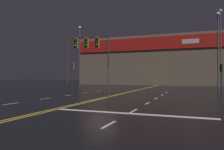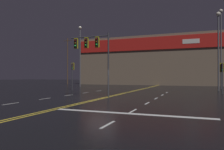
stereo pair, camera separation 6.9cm
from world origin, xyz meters
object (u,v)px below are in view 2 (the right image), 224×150
Objects in this scene: traffic_signal_median at (92,47)px; streetlight_near_right at (221,40)px; traffic_signal_corner_northeast at (222,71)px; streetlight_far_right at (218,41)px; traffic_signal_corner_northwest at (73,70)px; streetlight_near_left at (80,49)px.

streetlight_near_right is at bearing 55.81° from traffic_signal_median.
streetlight_near_right is (12.51, 18.41, 2.88)m from traffic_signal_median.
traffic_signal_corner_northeast is 0.32× the size of streetlight_far_right.
streetlight_near_right is at bearing 27.04° from traffic_signal_corner_northwest.
streetlight_near_right is (23.27, 1.55, 0.53)m from streetlight_near_left.
traffic_signal_corner_northwest is 1.15× the size of traffic_signal_corner_northeast.
streetlight_far_right is (11.68, 12.88, 1.88)m from traffic_signal_median.
traffic_signal_corner_northwest is 0.34× the size of streetlight_near_left.
traffic_signal_median reaches higher than traffic_signal_corner_northeast.
streetlight_far_right reaches higher than traffic_signal_corner_northwest.
traffic_signal_corner_northeast is 0.27× the size of streetlight_near_right.
streetlight_near_right reaches higher than traffic_signal_corner_northwest.
traffic_signal_corner_northwest is 22.56m from streetlight_near_right.
streetlight_near_left reaches higher than traffic_signal_median.
streetlight_far_right reaches higher than traffic_signal_median.
streetlight_near_right reaches higher than streetlight_near_left.
streetlight_near_right is 1.18× the size of streetlight_far_right.
traffic_signal_corner_northeast is at bearing -94.94° from streetlight_near_right.
streetlight_near_right reaches higher than streetlight_far_right.
streetlight_far_right reaches higher than traffic_signal_corner_northeast.
traffic_signal_median is 0.48× the size of streetlight_near_right.
traffic_signal_median is at bearing -146.19° from traffic_signal_corner_northeast.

